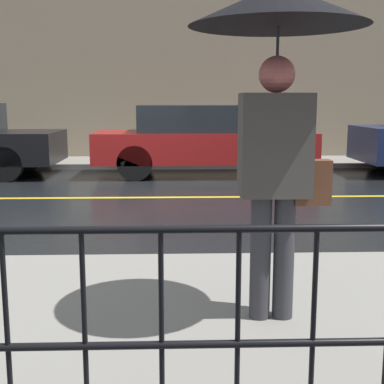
{
  "coord_description": "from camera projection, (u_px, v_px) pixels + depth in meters",
  "views": [
    {
      "loc": [
        0.89,
        -8.81,
        1.6
      ],
      "look_at": [
        1.07,
        -3.51,
        0.69
      ],
      "focal_mm": 50.0,
      "sensor_mm": 36.0,
      "label": 1
    }
  ],
  "objects": [
    {
      "name": "ground_plane",
      "position": [
        121.0,
        198.0,
        8.92
      ],
      "size": [
        80.0,
        80.0,
        0.0
      ],
      "primitive_type": "plane",
      "color": "black"
    },
    {
      "name": "sidewalk_near",
      "position": [
        46.0,
        327.0,
        3.68
      ],
      "size": [
        28.0,
        3.11,
        0.12
      ],
      "color": "gray",
      "rests_on": "ground_plane"
    },
    {
      "name": "sidewalk_far",
      "position": [
        139.0,
        162.0,
        13.5
      ],
      "size": [
        28.0,
        1.8,
        0.12
      ],
      "color": "gray",
      "rests_on": "ground_plane"
    },
    {
      "name": "lane_marking",
      "position": [
        121.0,
        198.0,
        8.92
      ],
      "size": [
        25.2,
        0.12,
        0.01
      ],
      "color": "gold",
      "rests_on": "ground_plane"
    },
    {
      "name": "building_storefront",
      "position": [
        139.0,
        30.0,
        13.96
      ],
      "size": [
        28.0,
        0.3,
        6.85
      ],
      "color": "gray",
      "rests_on": "ground_plane"
    },
    {
      "name": "pedestrian",
      "position": [
        278.0,
        55.0,
        3.41
      ],
      "size": [
        1.15,
        1.15,
        2.2
      ],
      "color": "#333338",
      "rests_on": "sidewalk_near"
    },
    {
      "name": "car_red",
      "position": [
        202.0,
        139.0,
        11.51
      ],
      "size": [
        4.65,
        1.76,
        1.51
      ],
      "color": "maroon",
      "rests_on": "ground_plane"
    }
  ]
}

